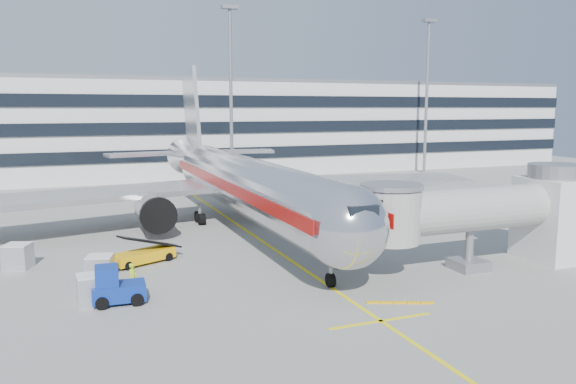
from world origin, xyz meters
name	(u,v)px	position (x,y,z in m)	size (l,w,h in m)	color
ground	(284,256)	(0.00, 0.00, 0.00)	(180.00, 180.00, 0.00)	gray
lead_in_line	(244,229)	(0.00, 10.00, 0.01)	(0.25, 70.00, 0.01)	yellow
stop_bar	(381,321)	(0.00, -14.00, 0.01)	(6.00, 0.25, 0.01)	yellow
main_jet	(238,181)	(0.00, 11.72, 4.23)	(50.95, 48.70, 16.06)	silver
jet_bridge	(491,212)	(12.18, -8.00, 3.87)	(17.80, 4.50, 7.00)	silver
terminal	(159,127)	(0.00, 57.95, 7.80)	(150.00, 24.25, 15.60)	silver
light_mast_centre	(231,81)	(8.00, 42.00, 14.88)	(2.40, 1.20, 25.45)	gray
light_mast_east	(427,84)	(42.00, 42.00, 14.88)	(2.40, 1.20, 25.45)	gray
belt_loader	(143,255)	(-10.09, 1.77, 0.64)	(4.76, 3.35, 2.26)	#E5A709
baggage_tug	(115,287)	(-12.62, -6.15, 0.95)	(3.00, 2.01, 2.19)	navy
cargo_container_left	(100,268)	(-13.18, -1.49, 0.85)	(1.95, 1.95, 1.69)	#B8BAC0
cargo_container_right	(18,256)	(-18.28, 3.68, 0.87)	(2.08, 2.08, 1.72)	#B8BAC0
cargo_container_front	(92,289)	(-13.86, -5.67, 0.85)	(1.66, 1.66, 1.68)	#B8BAC0
ramp_worker	(133,277)	(-11.46, -4.28, 0.87)	(0.63, 0.41, 1.73)	#B7E818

